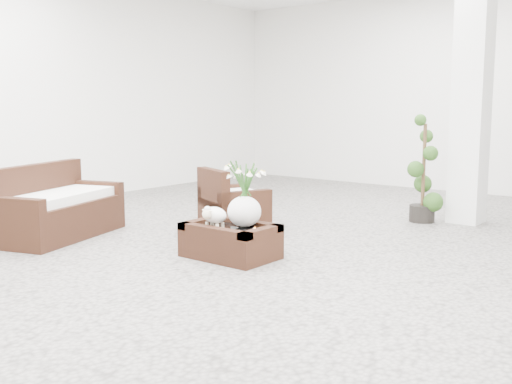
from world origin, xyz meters
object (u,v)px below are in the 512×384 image
Objects in this scene: coffee_table at (230,242)px; loveseat at (59,201)px; armchair at (234,199)px; topiary at (424,170)px.

loveseat reaches higher than coffee_table.
coffee_table is 1.19× the size of armchair.
coffee_table is 0.65× the size of topiary.
topiary is (1.63, 1.89, 0.31)m from armchair.
topiary reaches higher than loveseat.
loveseat is at bearing 74.63° from armchair.
armchair is (-0.91, 1.12, 0.22)m from coffee_table.
topiary reaches higher than coffee_table.
armchair is 0.55× the size of topiary.
loveseat is (-2.19, -0.51, 0.26)m from coffee_table.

